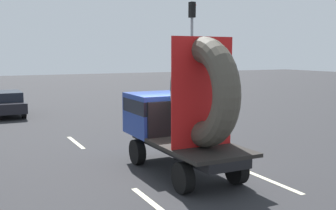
{
  "coord_description": "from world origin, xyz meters",
  "views": [
    {
      "loc": [
        -5.92,
        -10.6,
        3.61
      ],
      "look_at": [
        -0.17,
        0.8,
        1.97
      ],
      "focal_mm": 43.09,
      "sensor_mm": 36.0,
      "label": 1
    }
  ],
  "objects": [
    {
      "name": "lane_dash_right_near",
      "position": [
        1.69,
        -2.12,
        0.0
      ],
      "size": [
        0.16,
        2.28,
        0.01
      ],
      "primitive_type": "cube",
      "rotation": [
        0.0,
        0.0,
        1.57
      ],
      "color": "beige",
      "rests_on": "ground_plane"
    },
    {
      "name": "traffic_light",
      "position": [
        6.23,
        10.33,
        4.25
      ],
      "size": [
        0.42,
        0.36,
        6.61
      ],
      "color": "gray",
      "rests_on": "ground_plane"
    },
    {
      "name": "lane_dash_right_far",
      "position": [
        1.69,
        5.64,
        0.0
      ],
      "size": [
        0.16,
        2.92,
        0.01
      ],
      "primitive_type": "cube",
      "rotation": [
        0.0,
        0.0,
        1.57
      ],
      "color": "beige",
      "rests_on": "ground_plane"
    },
    {
      "name": "ground_plane",
      "position": [
        0.0,
        0.0,
        0.0
      ],
      "size": [
        120.0,
        120.0,
        0.0
      ],
      "primitive_type": "plane",
      "color": "#28282B"
    },
    {
      "name": "lane_dash_left_far",
      "position": [
        -2.03,
        5.48,
        0.0
      ],
      "size": [
        0.16,
        2.46,
        0.01
      ],
      "primitive_type": "cube",
      "rotation": [
        0.0,
        0.0,
        1.57
      ],
      "color": "beige",
      "rests_on": "ground_plane"
    },
    {
      "name": "lane_dash_left_near",
      "position": [
        -2.03,
        -1.92,
        0.0
      ],
      "size": [
        0.16,
        2.15,
        0.01
      ],
      "primitive_type": "cube",
      "rotation": [
        0.0,
        0.0,
        1.57
      ],
      "color": "beige",
      "rests_on": "ground_plane"
    },
    {
      "name": "distant_sedan",
      "position": [
        -3.89,
        14.37,
        0.77
      ],
      "size": [
        1.88,
        4.38,
        1.43
      ],
      "color": "black",
      "rests_on": "ground_plane"
    },
    {
      "name": "flatbed_truck",
      "position": [
        -0.17,
        -0.06,
        1.88
      ],
      "size": [
        2.02,
        5.06,
        4.06
      ],
      "color": "black",
      "rests_on": "ground_plane"
    }
  ]
}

